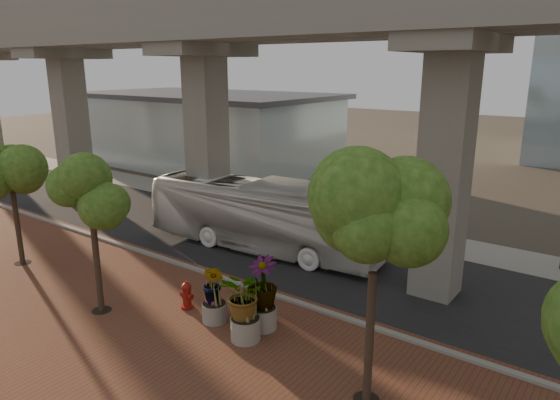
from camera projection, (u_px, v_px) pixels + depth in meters
The scene contains 16 objects.
ground at pixel (280, 273), 21.29m from camera, with size 160.00×160.00×0.00m, color #3B362B.
brick_plaza at pixel (123, 357), 15.05m from camera, with size 70.00×13.00×0.06m, color brown.
asphalt_road at pixel (305, 259), 22.84m from camera, with size 90.00×8.00×0.04m, color black.
curb_strip at pixel (250, 287), 19.71m from camera, with size 70.00×0.25×0.16m, color gray.
far_sidewalk at pixel (361, 228), 27.12m from camera, with size 90.00×3.00×0.06m, color gray.
transit_viaduct at pixel (308, 97), 20.96m from camera, with size 72.00×5.60×12.40m.
station_pavilion at pixel (205, 128), 44.34m from camera, with size 23.00×13.00×6.30m.
transit_bus at pixel (263, 216), 23.69m from camera, with size 2.83×12.03×3.35m, color silver.
fire_hydrant at pixel (187, 295), 17.96m from camera, with size 0.52×0.47×1.04m.
planter_front at pixel (245, 299), 15.63m from camera, with size 2.14×2.14×2.35m.
planter_right at pixel (262, 286), 16.33m from camera, with size 2.36×2.36×2.52m.
planter_left at pixel (214, 287), 16.83m from camera, with size 1.89×1.89×2.08m.
street_tree_far_west at pixel (9, 165), 21.10m from camera, with size 3.38×3.38×5.99m.
street_tree_near_west at pixel (90, 192), 16.77m from camera, with size 2.99×2.99×5.77m.
street_tree_near_east at pixel (375, 232), 11.92m from camera, with size 3.60×3.60×6.30m.
streetlamp_west at pixel (207, 132), 31.65m from camera, with size 0.38×1.13×7.77m.
Camera 1 is at (11.71, -15.91, 8.53)m, focal length 32.00 mm.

